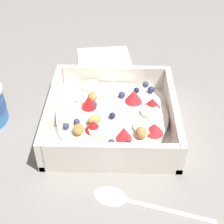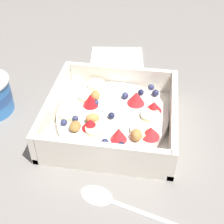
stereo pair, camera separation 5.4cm
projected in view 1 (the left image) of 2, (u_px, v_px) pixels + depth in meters
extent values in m
plane|color=gray|center=(112.00, 129.00, 0.55)|extent=(2.40, 2.40, 0.00)
cube|color=white|center=(112.00, 123.00, 0.55)|extent=(0.22, 0.22, 0.01)
cube|color=white|center=(172.00, 114.00, 0.54)|extent=(0.22, 0.01, 0.06)
cube|color=white|center=(52.00, 112.00, 0.54)|extent=(0.22, 0.01, 0.06)
cube|color=white|center=(110.00, 158.00, 0.46)|extent=(0.01, 0.20, 0.06)
cube|color=white|center=(113.00, 79.00, 0.62)|extent=(0.01, 0.20, 0.06)
cylinder|color=white|center=(112.00, 117.00, 0.55)|extent=(0.19, 0.19, 0.02)
cylinder|color=#F4EAB7|center=(144.00, 127.00, 0.51)|extent=(0.05, 0.05, 0.01)
cylinder|color=beige|center=(99.00, 130.00, 0.50)|extent=(0.04, 0.04, 0.01)
cylinder|color=#F4EAB7|center=(85.00, 99.00, 0.57)|extent=(0.04, 0.04, 0.01)
cylinder|color=#F4EAB7|center=(91.00, 86.00, 0.60)|extent=(0.05, 0.05, 0.01)
cylinder|color=#F4EAB7|center=(150.00, 112.00, 0.54)|extent=(0.05, 0.05, 0.01)
cylinder|color=beige|center=(69.00, 118.00, 0.53)|extent=(0.04, 0.04, 0.01)
cone|color=red|center=(154.00, 128.00, 0.50)|extent=(0.03, 0.03, 0.02)
cone|color=red|center=(93.00, 126.00, 0.50)|extent=(0.04, 0.04, 0.02)
cone|color=red|center=(124.00, 133.00, 0.49)|extent=(0.04, 0.04, 0.02)
cone|color=red|center=(134.00, 96.00, 0.56)|extent=(0.04, 0.04, 0.02)
cone|color=red|center=(152.00, 103.00, 0.55)|extent=(0.04, 0.04, 0.02)
cone|color=red|center=(89.00, 102.00, 0.55)|extent=(0.03, 0.03, 0.02)
sphere|color=navy|center=(77.00, 122.00, 0.52)|extent=(0.01, 0.01, 0.01)
sphere|color=navy|center=(112.00, 143.00, 0.48)|extent=(0.01, 0.01, 0.01)
sphere|color=navy|center=(94.00, 104.00, 0.55)|extent=(0.01, 0.01, 0.01)
sphere|color=navy|center=(66.00, 127.00, 0.51)|extent=(0.01, 0.01, 0.01)
sphere|color=navy|center=(146.00, 85.00, 0.60)|extent=(0.01, 0.01, 0.01)
sphere|color=#23284C|center=(151.00, 90.00, 0.58)|extent=(0.01, 0.01, 0.01)
sphere|color=navy|center=(122.00, 95.00, 0.57)|extent=(0.01, 0.01, 0.01)
sphere|color=#191E3D|center=(137.00, 90.00, 0.58)|extent=(0.01, 0.01, 0.01)
sphere|color=#191E3D|center=(111.00, 114.00, 0.53)|extent=(0.01, 0.01, 0.01)
sphere|color=#191E3D|center=(128.00, 144.00, 0.48)|extent=(0.01, 0.01, 0.01)
ellipsoid|color=tan|center=(94.00, 120.00, 0.52)|extent=(0.02, 0.03, 0.02)
ellipsoid|color=#AD7F42|center=(92.00, 97.00, 0.56)|extent=(0.02, 0.02, 0.02)
ellipsoid|color=olive|center=(78.00, 129.00, 0.50)|extent=(0.02, 0.02, 0.01)
ellipsoid|color=#AD7F42|center=(141.00, 133.00, 0.49)|extent=(0.02, 0.02, 0.02)
ellipsoid|color=silver|center=(107.00, 195.00, 0.44)|extent=(0.04, 0.05, 0.01)
cylinder|color=silver|center=(169.00, 210.00, 0.42)|extent=(0.04, 0.12, 0.01)
cube|color=white|center=(104.00, 60.00, 0.73)|extent=(0.14, 0.14, 0.01)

